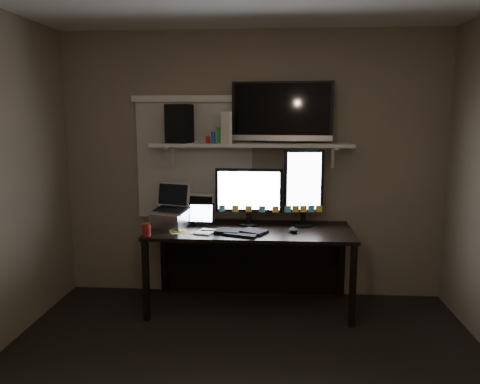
# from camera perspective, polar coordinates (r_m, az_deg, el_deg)

# --- Properties ---
(back_wall) EXTENTS (3.60, 0.00, 3.60)m
(back_wall) POSITION_cam_1_polar(r_m,az_deg,el_deg) (4.44, 1.49, 3.16)
(back_wall) COLOR #6D624E
(back_wall) RESTS_ON floor
(window_blinds) EXTENTS (1.10, 0.02, 1.10)m
(window_blinds) POSITION_cam_1_polar(r_m,az_deg,el_deg) (4.48, -5.58, 3.82)
(window_blinds) COLOR beige
(window_blinds) RESTS_ON back_wall
(desk) EXTENTS (1.80, 0.75, 0.73)m
(desk) POSITION_cam_1_polar(r_m,az_deg,el_deg) (4.32, 1.30, -6.43)
(desk) COLOR black
(desk) RESTS_ON floor
(wall_shelf) EXTENTS (1.80, 0.35, 0.03)m
(wall_shelf) POSITION_cam_1_polar(r_m,az_deg,el_deg) (4.24, 1.39, 5.79)
(wall_shelf) COLOR beige
(wall_shelf) RESTS_ON back_wall
(monitor_landscape) EXTENTS (0.61, 0.08, 0.54)m
(monitor_landscape) POSITION_cam_1_polar(r_m,az_deg,el_deg) (4.26, 1.09, -0.53)
(monitor_landscape) COLOR black
(monitor_landscape) RESTS_ON desk
(monitor_portrait) EXTENTS (0.36, 0.11, 0.71)m
(monitor_portrait) POSITION_cam_1_polar(r_m,az_deg,el_deg) (4.26, 7.75, 0.60)
(monitor_portrait) COLOR black
(monitor_portrait) RESTS_ON desk
(keyboard) EXTENTS (0.47, 0.31, 0.03)m
(keyboard) POSITION_cam_1_polar(r_m,az_deg,el_deg) (4.02, 0.09, -4.83)
(keyboard) COLOR black
(keyboard) RESTS_ON desk
(mouse) EXTENTS (0.10, 0.13, 0.04)m
(mouse) POSITION_cam_1_polar(r_m,az_deg,el_deg) (4.06, 6.51, -4.63)
(mouse) COLOR black
(mouse) RESTS_ON desk
(notepad) EXTENTS (0.20, 0.23, 0.01)m
(notepad) POSITION_cam_1_polar(r_m,az_deg,el_deg) (4.05, -4.20, -4.87)
(notepad) COLOR silver
(notepad) RESTS_ON desk
(tablet) EXTENTS (0.25, 0.12, 0.21)m
(tablet) POSITION_cam_1_polar(r_m,az_deg,el_deg) (4.27, -4.73, -2.74)
(tablet) COLOR black
(tablet) RESTS_ON desk
(file_sorter) EXTENTS (0.22, 0.14, 0.26)m
(file_sorter) POSITION_cam_1_polar(r_m,az_deg,el_deg) (4.44, -4.66, -1.94)
(file_sorter) COLOR black
(file_sorter) RESTS_ON desk
(laptop) EXTENTS (0.41, 0.37, 0.38)m
(laptop) POSITION_cam_1_polar(r_m,az_deg,el_deg) (4.26, -8.48, -1.70)
(laptop) COLOR silver
(laptop) RESTS_ON desk
(cup) EXTENTS (0.09, 0.09, 0.11)m
(cup) POSITION_cam_1_polar(r_m,az_deg,el_deg) (4.00, -11.33, -4.52)
(cup) COLOR maroon
(cup) RESTS_ON desk
(sticky_notes) EXTENTS (0.40, 0.34, 0.00)m
(sticky_notes) POSITION_cam_1_polar(r_m,az_deg,el_deg) (4.11, -7.03, -4.75)
(sticky_notes) COLOR yellow
(sticky_notes) RESTS_ON desk
(tv) EXTENTS (0.92, 0.25, 0.55)m
(tv) POSITION_cam_1_polar(r_m,az_deg,el_deg) (4.28, 5.15, 9.64)
(tv) COLOR black
(tv) RESTS_ON wall_shelf
(game_console) EXTENTS (0.12, 0.25, 0.28)m
(game_console) POSITION_cam_1_polar(r_m,az_deg,el_deg) (4.25, -1.69, 7.88)
(game_console) COLOR beige
(game_console) RESTS_ON wall_shelf
(speaker) EXTENTS (0.23, 0.26, 0.34)m
(speaker) POSITION_cam_1_polar(r_m,az_deg,el_deg) (4.29, -7.39, 8.26)
(speaker) COLOR black
(speaker) RESTS_ON wall_shelf
(bottles) EXTENTS (0.23, 0.12, 0.15)m
(bottles) POSITION_cam_1_polar(r_m,az_deg,el_deg) (4.22, -3.28, 6.95)
(bottles) COLOR #A50F0C
(bottles) RESTS_ON wall_shelf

